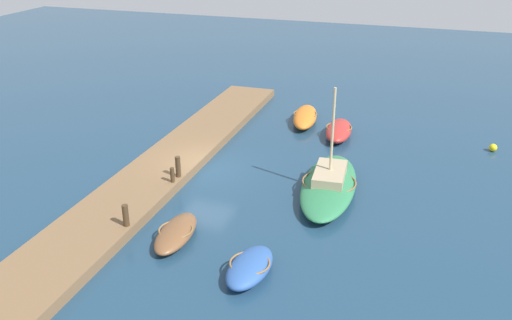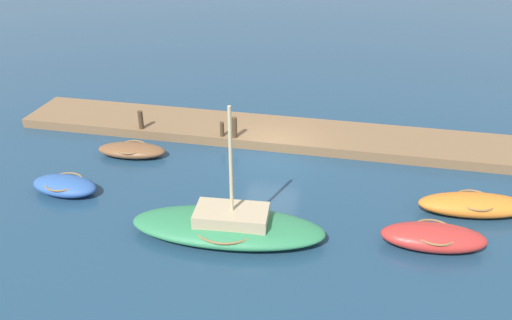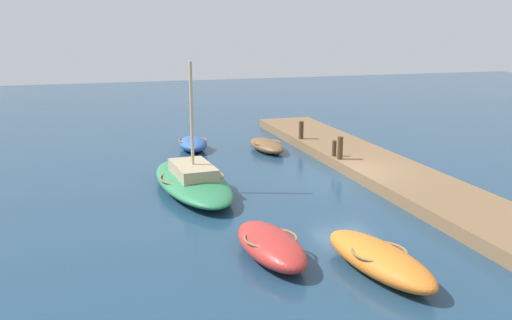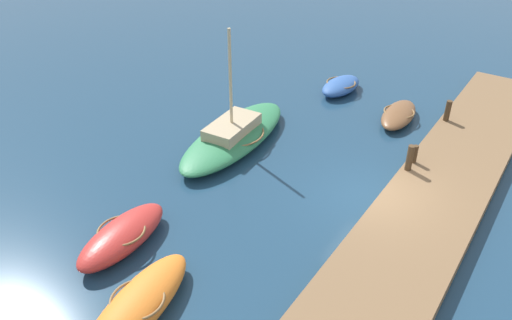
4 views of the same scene
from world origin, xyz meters
name	(u,v)px [view 2 (image 2 of 4)]	position (x,y,z in m)	size (l,w,h in m)	color
ground_plane	(271,155)	(0.00, 0.00, 0.00)	(84.00, 84.00, 0.00)	navy
dock_platform	(278,133)	(0.00, -1.85, 0.22)	(25.53, 3.15, 0.45)	brown
rowboat_brown	(132,150)	(6.12, 1.41, 0.29)	(3.17, 1.53, 0.57)	brown
dinghy_blue	(65,185)	(7.40, 4.86, 0.34)	(2.79, 1.54, 0.66)	#2D569E
rowboat_orange	(474,205)	(-8.16, 3.04, 0.38)	(4.22, 1.95, 0.75)	orange
sailboat_green	(228,225)	(0.38, 6.22, 0.44)	(6.92, 2.86, 4.88)	#2D7A4C
rowboat_red	(433,237)	(-6.51, 5.39, 0.40)	(3.58, 1.67, 0.77)	#B72D28
mooring_post_west	(235,127)	(1.83, -0.53, 0.94)	(0.24, 0.24, 0.99)	#47331E
mooring_post_mid_west	(222,129)	(2.43, -0.53, 0.80)	(0.19, 0.19, 0.70)	#47331E
mooring_post_mid_east	(141,120)	(6.45, -0.53, 0.90)	(0.24, 0.24, 0.90)	#47331E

